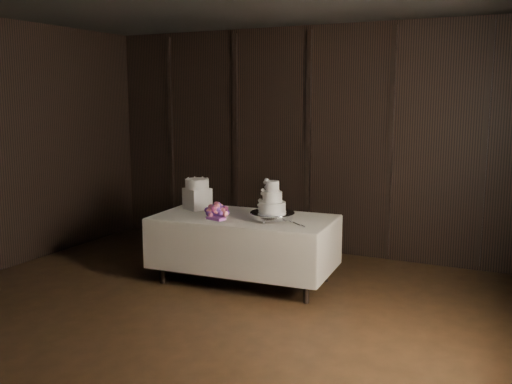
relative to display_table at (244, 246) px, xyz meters
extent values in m
cube|color=black|center=(0.14, -1.86, -0.44)|extent=(6.04, 7.04, 0.04)
cube|color=black|center=(0.14, 1.66, 1.08)|extent=(6.04, 0.04, 3.04)
cube|color=#F0E7CF|center=(0.00, 0.00, 0.34)|extent=(2.05, 1.17, 0.01)
cube|color=white|center=(0.00, 0.00, -0.06)|extent=(1.88, 1.04, 0.71)
cylinder|color=silver|center=(0.37, -0.04, 0.39)|extent=(0.64, 0.64, 0.09)
cylinder|color=white|center=(0.37, -0.04, 0.49)|extent=(0.29, 0.29, 0.11)
cylinder|color=white|center=(0.37, -0.04, 0.60)|extent=(0.21, 0.21, 0.11)
cylinder|color=white|center=(0.37, -0.04, 0.72)|extent=(0.14, 0.14, 0.11)
cube|color=white|center=(-0.70, 0.15, 0.47)|extent=(0.34, 0.34, 0.25)
cylinder|color=white|center=(-0.70, 0.15, 0.65)|extent=(0.37, 0.37, 0.11)
cube|color=silver|center=(0.64, -0.08, 0.35)|extent=(0.30, 0.26, 0.01)
camera|label=1|loc=(2.85, -5.53, 1.66)|focal=40.00mm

